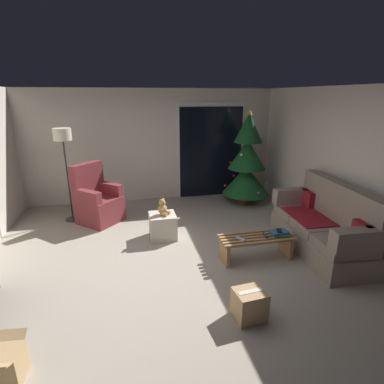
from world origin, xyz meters
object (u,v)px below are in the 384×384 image
object	(u,v)px
floor_lamp	(63,144)
cardboard_box_open_near_shelf	(2,366)
remote_silver	(241,239)
teddy_bear_honey	(163,208)
couch	(324,227)
armchair	(97,202)
book_stack	(280,233)
ottoman	(163,226)
cardboard_box_taped_mid_floor	(249,304)
coffee_table	(256,244)
cell_phone	(279,231)
christmas_tree	(247,163)
remote_graphite	(265,235)

from	to	relation	value
floor_lamp	cardboard_box_open_near_shelf	xyz separation A→B (m)	(-0.06, -3.62, -1.35)
remote_silver	teddy_bear_honey	bearing A→B (deg)	99.96
couch	armchair	world-z (taller)	armchair
book_stack	ottoman	bearing A→B (deg)	147.17
couch	remote_silver	xyz separation A→B (m)	(-1.39, -0.06, -0.03)
book_stack	cardboard_box_taped_mid_floor	size ratio (longest dim) A/B	0.75
coffee_table	cardboard_box_taped_mid_floor	world-z (taller)	coffee_table
book_stack	cardboard_box_open_near_shelf	bearing A→B (deg)	-156.87
cell_phone	teddy_bear_honey	size ratio (longest dim) A/B	0.50
couch	book_stack	bearing A→B (deg)	-176.71
cell_phone	cardboard_box_taped_mid_floor	bearing A→B (deg)	-111.17
christmas_tree	teddy_bear_honey	size ratio (longest dim) A/B	7.27
remote_graphite	armchair	size ratio (longest dim) A/B	0.14
cell_phone	floor_lamp	world-z (taller)	floor_lamp
armchair	cell_phone	bearing A→B (deg)	-36.42
cell_phone	christmas_tree	bearing A→B (deg)	97.55
teddy_bear_honey	floor_lamp	bearing A→B (deg)	144.61
floor_lamp	ottoman	distance (m)	2.39
coffee_table	floor_lamp	size ratio (longest dim) A/B	0.62
coffee_table	remote_graphite	distance (m)	0.18
floor_lamp	ottoman	size ratio (longest dim) A/B	4.05
remote_silver	cell_phone	bearing A→B (deg)	-31.18
ottoman	cardboard_box_open_near_shelf	distance (m)	2.98
remote_graphite	remote_silver	bearing A→B (deg)	-169.85
remote_silver	remote_graphite	world-z (taller)	same
remote_graphite	couch	bearing A→B (deg)	7.93
couch	ottoman	xyz separation A→B (m)	(-2.39, 1.00, -0.19)
coffee_table	teddy_bear_honey	world-z (taller)	teddy_bear_honey
floor_lamp	couch	bearing A→B (deg)	-28.22
armchair	cardboard_box_taped_mid_floor	bearing A→B (deg)	-60.44
ottoman	cardboard_box_taped_mid_floor	distance (m)	2.28
armchair	book_stack	bearing A→B (deg)	-36.50
book_stack	armchair	distance (m)	3.41
couch	armchair	xyz separation A→B (m)	(-3.52, 1.98, 0.00)
cell_phone	remote_graphite	bearing A→B (deg)	-163.06
armchair	ottoman	size ratio (longest dim) A/B	2.57
book_stack	couch	bearing A→B (deg)	3.29
floor_lamp	teddy_bear_honey	xyz separation A→B (m)	(1.64, -1.17, -0.96)
floor_lamp	cardboard_box_open_near_shelf	size ratio (longest dim) A/B	3.87
christmas_tree	cardboard_box_taped_mid_floor	world-z (taller)	christmas_tree
armchair	floor_lamp	bearing A→B (deg)	160.99
coffee_table	teddy_bear_honey	size ratio (longest dim) A/B	3.86
remote_graphite	armchair	world-z (taller)	armchair
coffee_table	remote_graphite	size ratio (longest dim) A/B	7.05
remote_graphite	teddy_bear_honey	distance (m)	1.73
coffee_table	armchair	xyz separation A→B (m)	(-2.39, 1.99, 0.16)
floor_lamp	teddy_bear_honey	distance (m)	2.23
coffee_table	teddy_bear_honey	bearing A→B (deg)	141.42
christmas_tree	couch	bearing A→B (deg)	-82.17
cell_phone	floor_lamp	size ratio (longest dim) A/B	0.08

